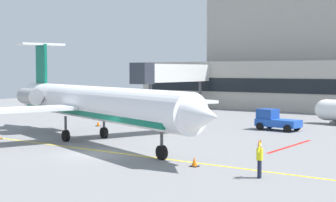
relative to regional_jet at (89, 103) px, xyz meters
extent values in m
cube|color=slate|center=(4.73, -4.50, -3.07)|extent=(120.00, 120.00, 0.10)
cube|color=yellow|center=(4.73, -3.13, -3.02)|extent=(108.00, 0.24, 0.01)
cube|color=red|center=(14.02, 6.59, -3.02)|extent=(0.30, 8.00, 0.01)
cube|color=#9F9A91|center=(5.27, 43.32, 9.73)|extent=(37.42, 7.30, 11.84)
cube|color=silver|center=(-11.08, 28.45, 2.17)|extent=(1.40, 14.09, 2.40)
cube|color=#2D333D|center=(-11.08, 20.51, 2.17)|extent=(2.40, 2.00, 2.64)
cylinder|color=#4C4C51|center=(-11.08, 34.00, -1.03)|extent=(0.44, 0.44, 3.99)
cylinder|color=#4C4C51|center=(-11.08, 22.21, -1.03)|extent=(0.44, 0.44, 3.99)
cylinder|color=white|center=(0.48, -0.17, 0.04)|extent=(24.94, 10.99, 2.59)
cube|color=#0C664C|center=(0.48, -0.17, -0.67)|extent=(22.45, 9.89, 0.47)
cone|color=white|center=(13.37, -4.75, 0.04)|extent=(3.53, 3.34, 2.53)
cone|color=white|center=(-12.65, 4.50, 0.04)|extent=(3.90, 3.20, 2.20)
cube|color=white|center=(1.73, 6.81, -0.35)|extent=(6.42, 11.67, 0.28)
cylinder|color=gray|center=(-6.54, 4.49, 0.23)|extent=(3.40, 2.38, 1.42)
cylinder|color=gray|center=(-7.91, 0.65, 0.23)|extent=(3.40, 2.38, 1.42)
cube|color=#0C664C|center=(-9.63, 3.42, 3.17)|extent=(2.27, 1.01, 3.66)
cube|color=white|center=(-9.63, 3.42, 5.00)|extent=(3.09, 4.50, 0.20)
cylinder|color=#3F3F44|center=(9.63, -3.42, -1.69)|extent=(0.20, 0.20, 1.32)
cylinder|color=black|center=(9.63, -3.42, -2.57)|extent=(0.97, 0.63, 0.90)
cylinder|color=#3F3F44|center=(-0.16, 1.84, -1.69)|extent=(0.20, 0.20, 1.32)
cylinder|color=black|center=(-0.16, 1.84, -2.57)|extent=(0.97, 0.63, 0.90)
cylinder|color=#3F3F44|center=(-1.29, -1.33, -1.69)|extent=(0.20, 0.20, 1.32)
cylinder|color=black|center=(-1.29, -1.33, -2.57)|extent=(0.97, 0.63, 0.90)
cube|color=#1E4CB2|center=(9.24, 15.35, -2.33)|extent=(4.18, 2.17, 0.68)
cube|color=#1A4197|center=(8.11, 15.45, -1.54)|extent=(1.75, 1.77, 0.91)
cylinder|color=black|center=(7.75, 14.57, -2.67)|extent=(0.72, 0.34, 0.70)
cylinder|color=black|center=(7.91, 16.38, -2.67)|extent=(0.72, 0.34, 0.70)
cylinder|color=black|center=(10.56, 14.32, -2.67)|extent=(0.72, 0.34, 0.70)
cylinder|color=black|center=(10.73, 16.12, -2.67)|extent=(0.72, 0.34, 0.70)
sphere|color=white|center=(10.70, 24.02, -1.58)|extent=(2.15, 2.15, 2.15)
cube|color=#59595B|center=(11.94, 23.47, -2.85)|extent=(0.60, 1.97, 0.35)
cylinder|color=#191E33|center=(17.02, -4.94, -2.56)|extent=(0.18, 0.18, 0.93)
cylinder|color=#191E33|center=(16.97, -4.74, -2.56)|extent=(0.18, 0.18, 0.93)
cylinder|color=yellow|center=(17.00, -4.84, -1.79)|extent=(0.34, 0.34, 0.61)
sphere|color=tan|center=(17.00, -4.84, -1.36)|extent=(0.24, 0.24, 0.24)
cylinder|color=yellow|center=(17.05, -5.06, -1.41)|extent=(0.19, 0.40, 0.50)
cylinder|color=#F2590C|center=(17.05, -5.06, -1.19)|extent=(0.06, 0.06, 0.28)
cylinder|color=yellow|center=(16.94, -4.63, -1.41)|extent=(0.19, 0.40, 0.50)
cylinder|color=#F2590C|center=(16.94, -4.63, -1.19)|extent=(0.06, 0.06, 0.28)
cone|color=orange|center=(12.55, -4.18, -2.75)|extent=(0.36, 0.36, 0.55)
cube|color=black|center=(12.55, -4.18, -3.00)|extent=(0.47, 0.47, 0.04)
cone|color=orange|center=(-6.83, 8.17, -2.75)|extent=(0.36, 0.36, 0.55)
cube|color=black|center=(-6.83, 8.17, -3.00)|extent=(0.47, 0.47, 0.04)
camera|label=1|loc=(28.43, -28.85, 2.58)|focal=54.50mm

